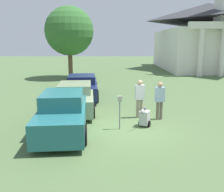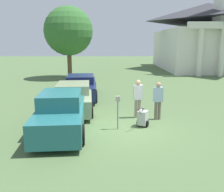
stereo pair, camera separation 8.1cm
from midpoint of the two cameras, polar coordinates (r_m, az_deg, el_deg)
The scene contains 10 objects.
ground_plane at distance 10.39m, azimuth 3.31°, elevation -7.74°, with size 120.00×120.00×0.00m, color #4C663D.
parked_car_teal at distance 10.31m, azimuth -11.01°, elevation -3.73°, with size 2.23×5.19×1.63m.
parked_car_sage at distance 13.48m, azimuth -8.33°, elevation -0.19°, with size 2.35×5.39×1.45m.
parked_car_navy at distance 16.47m, azimuth -6.77°, elevation 2.13°, with size 2.38×5.31×1.49m.
parking_meter at distance 10.19m, azimuth 1.78°, elevation -2.38°, with size 0.18×0.09×1.40m.
person_worker at distance 11.86m, azimuth 6.35°, elevation -0.03°, with size 0.45×0.28×1.83m.
person_supervisor at distance 11.71m, azimuth 10.89°, elevation -0.53°, with size 0.44×0.27×1.77m.
equipment_cart at distance 10.77m, azimuth 7.47°, elevation -4.94°, with size 0.62×0.97×1.00m.
church at distance 37.04m, azimuth 21.14°, elevation 13.23°, with size 11.84×16.65×21.44m.
shade_tree at distance 25.88m, azimuth -9.60°, elevation 14.41°, with size 4.83×4.83×7.10m.
Camera 2 is at (-0.52, -9.77, 3.50)m, focal length 40.00 mm.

